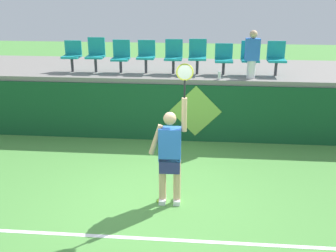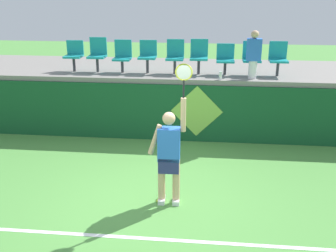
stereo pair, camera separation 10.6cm
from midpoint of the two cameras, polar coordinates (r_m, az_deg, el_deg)
ground_plane at (r=7.39m, az=-2.18°, el=-10.67°), size 40.00×40.00×0.00m
court_back_wall at (r=9.92m, az=-0.00°, el=2.00°), size 12.99×0.20×1.43m
spectator_platform at (r=11.05m, az=0.64°, el=8.00°), size 12.99×2.85×0.12m
court_baseline_stripe at (r=6.46m, az=-3.47°, el=-15.68°), size 11.69×0.08×0.01m
tennis_player at (r=6.93m, az=-0.14°, el=-3.95°), size 0.75×0.27×2.53m
tennis_ball at (r=7.34m, az=-1.73°, el=-10.60°), size 0.07×0.07×0.07m
water_bottle at (r=9.70m, az=6.99°, el=7.16°), size 0.07×0.07×0.20m
stadium_chair_0 at (r=10.80m, az=-13.74°, el=9.90°), size 0.44×0.42×0.78m
stadium_chair_1 at (r=10.62m, az=-10.51°, el=10.15°), size 0.44×0.42×0.87m
stadium_chair_2 at (r=10.48m, az=-7.00°, el=9.96°), size 0.44×0.42×0.81m
stadium_chair_3 at (r=10.35m, az=-3.42°, el=10.10°), size 0.44×0.42×0.81m
stadium_chair_4 at (r=10.28m, az=0.50°, el=10.07°), size 0.44×0.42×0.84m
stadium_chair_5 at (r=10.24m, az=3.92°, el=10.07°), size 0.44×0.42×0.86m
stadium_chair_6 at (r=10.26m, az=7.64°, el=9.61°), size 0.44×0.42×0.75m
stadium_chair_7 at (r=10.30m, az=11.29°, el=9.66°), size 0.44×0.42×0.82m
stadium_chair_8 at (r=10.39m, az=14.86°, el=9.49°), size 0.44×0.42×0.83m
spectator_0 at (r=9.87m, az=11.58°, el=10.05°), size 0.34×0.20×1.14m
wall_signage_mount at (r=10.03m, az=3.54°, el=-2.16°), size 1.27×0.01×1.42m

